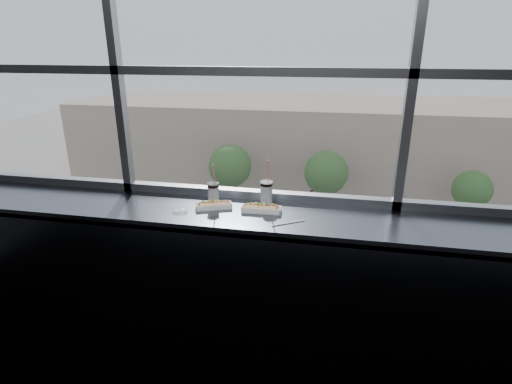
% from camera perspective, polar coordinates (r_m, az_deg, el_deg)
% --- Properties ---
extents(wall_back_lower, '(6.00, 0.00, 6.00)m').
position_cam_1_polar(wall_back_lower, '(3.19, -0.15, -10.10)').
color(wall_back_lower, black).
rests_on(wall_back_lower, ground).
extents(window_glass, '(6.00, 0.00, 6.00)m').
position_cam_1_polar(window_glass, '(2.78, -0.10, 23.05)').
color(window_glass, silver).
rests_on(window_glass, ground).
extents(window_mullions, '(6.00, 0.08, 2.40)m').
position_cam_1_polar(window_mullions, '(2.76, -0.18, 23.07)').
color(window_mullions, gray).
rests_on(window_mullions, ground).
extents(counter, '(6.00, 0.55, 0.06)m').
position_cam_1_polar(counter, '(2.72, -1.30, -3.48)').
color(counter, '#555B68').
rests_on(counter, ground).
extents(counter_fascia, '(6.00, 0.04, 1.04)m').
position_cam_1_polar(counter_fascia, '(2.76, -2.39, -15.53)').
color(counter_fascia, '#555B68').
rests_on(counter_fascia, ground).
extents(hotdog_tray_left, '(0.26, 0.17, 0.06)m').
position_cam_1_polar(hotdog_tray_left, '(2.77, -6.05, -1.86)').
color(hotdog_tray_left, white).
rests_on(hotdog_tray_left, counter).
extents(hotdog_tray_right, '(0.27, 0.10, 0.07)m').
position_cam_1_polar(hotdog_tray_right, '(2.70, 0.78, -2.34)').
color(hotdog_tray_right, white).
rests_on(hotdog_tray_right, counter).
extents(soda_cup_left, '(0.08, 0.08, 0.31)m').
position_cam_1_polar(soda_cup_left, '(2.81, -6.09, -0.15)').
color(soda_cup_left, white).
rests_on(soda_cup_left, counter).
extents(soda_cup_right, '(0.09, 0.09, 0.34)m').
position_cam_1_polar(soda_cup_right, '(2.79, 1.50, -0.01)').
color(soda_cup_right, white).
rests_on(soda_cup_right, counter).
extents(loose_straw, '(0.20, 0.13, 0.01)m').
position_cam_1_polar(loose_straw, '(2.54, 4.64, -4.44)').
color(loose_straw, white).
rests_on(loose_straw, counter).
extents(wrapper, '(0.11, 0.08, 0.03)m').
position_cam_1_polar(wrapper, '(2.75, -10.80, -2.55)').
color(wrapper, silver).
rests_on(wrapper, counter).
extents(plaza_ground, '(120.00, 120.00, 0.00)m').
position_cam_1_polar(plaza_ground, '(48.05, 10.11, 3.93)').
color(plaza_ground, gray).
rests_on(plaza_ground, ground).
extents(street_asphalt, '(80.00, 10.00, 0.06)m').
position_cam_1_polar(street_asphalt, '(26.23, 8.61, -10.14)').
color(street_asphalt, black).
rests_on(street_asphalt, plaza_ground).
extents(far_sidewalk, '(80.00, 6.00, 0.04)m').
position_cam_1_polar(far_sidewalk, '(33.40, 9.34, -3.30)').
color(far_sidewalk, gray).
rests_on(far_sidewalk, plaza_ground).
extents(far_building, '(50.00, 14.00, 8.00)m').
position_cam_1_polar(far_building, '(41.73, 10.23, 7.14)').
color(far_building, gray).
rests_on(far_building, plaza_ground).
extents(car_far_c, '(2.67, 6.11, 2.02)m').
position_cam_1_polar(car_far_c, '(31.55, 31.93, -5.65)').
color(car_far_c, '#AFAFAF').
rests_on(car_far_c, street_asphalt).
extents(car_far_a, '(2.36, 5.59, 1.86)m').
position_cam_1_polar(car_far_a, '(31.17, -9.47, -3.13)').
color(car_far_a, '#303030').
rests_on(car_far_a, street_asphalt).
extents(car_near_b, '(2.91, 6.29, 2.05)m').
position_cam_1_polar(car_near_b, '(23.02, -5.41, -11.59)').
color(car_near_b, black).
rests_on(car_near_b, street_asphalt).
extents(car_far_b, '(2.53, 5.66, 1.86)m').
position_cam_1_polar(car_far_b, '(29.42, 14.20, -4.95)').
color(car_far_b, maroon).
rests_on(car_far_b, street_asphalt).
extents(car_near_d, '(2.52, 6.05, 2.02)m').
position_cam_1_polar(car_near_d, '(23.82, 30.96, -13.58)').
color(car_near_d, '#B5B5B5').
rests_on(car_near_d, street_asphalt).
extents(pedestrian_d, '(0.92, 0.69, 2.06)m').
position_cam_1_polar(pedestrian_d, '(34.04, 24.80, -2.62)').
color(pedestrian_d, '#66605B').
rests_on(pedestrian_d, far_sidewalk).
extents(pedestrian_c, '(0.99, 0.74, 2.23)m').
position_cam_1_polar(pedestrian_c, '(32.63, 16.19, -2.29)').
color(pedestrian_c, '#66605B').
rests_on(pedestrian_c, far_sidewalk).
extents(pedestrian_b, '(0.71, 0.95, 2.13)m').
position_cam_1_polar(pedestrian_b, '(33.96, 7.82, -0.84)').
color(pedestrian_b, '#66605B').
rests_on(pedestrian_b, far_sidewalk).
extents(pedestrian_a, '(0.95, 0.71, 2.14)m').
position_cam_1_polar(pedestrian_a, '(33.66, 1.89, -0.85)').
color(pedestrian_a, '#66605B').
rests_on(pedestrian_a, far_sidewalk).
extents(tree_left, '(3.58, 3.58, 5.59)m').
position_cam_1_polar(tree_left, '(33.15, -3.75, 3.69)').
color(tree_left, '#47382B').
rests_on(tree_left, far_sidewalk).
extents(tree_center, '(3.50, 3.50, 5.47)m').
position_cam_1_polar(tree_center, '(32.13, 9.99, 2.72)').
color(tree_center, '#47382B').
rests_on(tree_center, far_sidewalk).
extents(tree_right, '(2.87, 2.87, 4.48)m').
position_cam_1_polar(tree_right, '(33.98, 28.47, 0.30)').
color(tree_right, '#47382B').
rests_on(tree_right, far_sidewalk).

